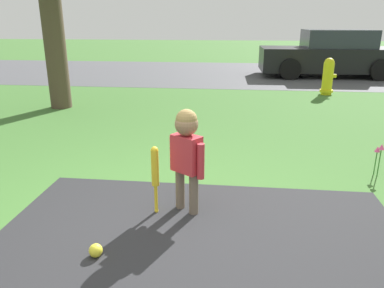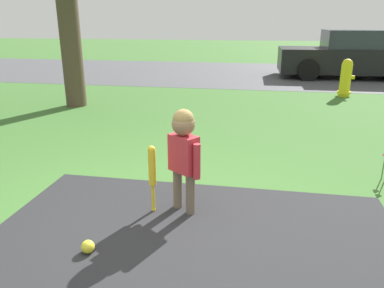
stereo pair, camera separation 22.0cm
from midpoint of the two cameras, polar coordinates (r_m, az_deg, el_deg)
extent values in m
plane|color=#3D6B2D|center=(3.09, -5.01, -13.46)|extent=(60.00, 60.00, 0.00)
cube|color=#4C4C51|center=(12.30, 6.93, 10.69)|extent=(40.00, 6.00, 0.01)
cylinder|color=#6B5B4C|center=(3.38, -0.32, -6.78)|extent=(0.08, 0.08, 0.38)
cylinder|color=#6B5B4C|center=(3.28, 1.69, -7.63)|extent=(0.08, 0.08, 0.38)
cube|color=#BF2D38|center=(3.19, 0.69, -1.48)|extent=(0.29, 0.26, 0.33)
cylinder|color=#BF2D38|center=(3.31, -1.26, -1.31)|extent=(0.06, 0.06, 0.31)
cylinder|color=#BF2D38|center=(3.10, 2.77, -2.71)|extent=(0.06, 0.06, 0.31)
sphere|color=#997051|center=(3.11, 0.71, 3.06)|extent=(0.20, 0.20, 0.20)
sphere|color=#997A47|center=(3.10, 0.71, 3.68)|extent=(0.18, 0.18, 0.18)
sphere|color=yellow|center=(3.40, -4.01, -9.92)|extent=(0.04, 0.04, 0.04)
cylinder|color=yellow|center=(3.34, -4.05, -8.20)|extent=(0.03, 0.03, 0.26)
cylinder|color=yellow|center=(3.22, -4.17, -3.53)|extent=(0.06, 0.06, 0.32)
sphere|color=yellow|center=(3.17, -4.23, -0.82)|extent=(0.06, 0.06, 0.06)
sphere|color=yellow|center=(2.91, -13.44, -15.01)|extent=(0.10, 0.10, 0.10)
cylinder|color=yellow|center=(9.08, 22.99, 8.92)|extent=(0.23, 0.23, 0.71)
sphere|color=yellow|center=(9.03, 23.27, 11.14)|extent=(0.22, 0.22, 0.22)
cylinder|color=yellow|center=(9.12, 22.78, 7.25)|extent=(0.29, 0.29, 0.06)
cylinder|color=yellow|center=(9.10, 23.84, 9.29)|extent=(0.11, 0.08, 0.08)
cube|color=black|center=(12.14, 23.33, 11.64)|extent=(4.04, 1.72, 0.68)
cube|color=#2D333D|center=(12.15, 24.63, 14.32)|extent=(1.96, 1.47, 0.51)
cylinder|color=black|center=(11.12, 17.91, 10.67)|extent=(0.60, 0.20, 0.60)
cylinder|color=black|center=(12.72, 16.83, 11.64)|extent=(0.60, 0.20, 0.60)
cylinder|color=black|center=(13.29, 27.64, 10.62)|extent=(0.60, 0.20, 0.60)
cylinder|color=#4C3D2D|center=(7.66, -17.46, 17.19)|extent=(0.39, 0.39, 3.14)
cylinder|color=#38702D|center=(4.53, 28.38, -3.18)|extent=(0.01, 0.01, 0.26)
camera|label=1|loc=(0.11, -88.24, 0.58)|focal=35.00mm
camera|label=2|loc=(0.11, 91.76, -0.58)|focal=35.00mm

